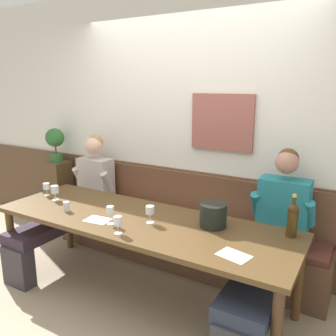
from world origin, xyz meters
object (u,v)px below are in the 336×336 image
wall_bench (178,238)px  person_center_left_seat (74,200)px  wine_bottle_clear_water (293,219)px  potted_plant (55,141)px  wine_glass_mid_left (110,211)px  person_right_seat (272,243)px  water_tumbler_left (66,206)px  wine_glass_near_bucket (150,211)px  dining_table (140,226)px  wine_glass_center_rear (55,190)px  ice_bucket (213,215)px  wine_glass_right_end (118,222)px  wine_glass_center_front (46,187)px

wall_bench → person_center_left_seat: bearing=-161.0°
wall_bench → wine_bottle_clear_water: 1.37m
wall_bench → potted_plant: 1.96m
wine_bottle_clear_water → wine_glass_mid_left: 1.40m
wall_bench → person_right_seat: person_right_seat is taller
wine_glass_mid_left → water_tumbler_left: bearing=176.2°
person_center_left_seat → potted_plant: (-0.68, 0.41, 0.52)m
wine_glass_near_bucket → potted_plant: potted_plant is taller
dining_table → person_right_seat: bearing=17.2°
water_tumbler_left → wine_glass_center_rear: bearing=153.5°
dining_table → ice_bucket: 0.64m
ice_bucket → wine_glass_mid_left: 0.82m
wine_bottle_clear_water → wine_glass_mid_left: wine_bottle_clear_water is taller
wine_glass_mid_left → dining_table: bearing=57.5°
wine_bottle_clear_water → water_tumbler_left: wine_bottle_clear_water is taller
dining_table → water_tumbler_left: bearing=-165.0°
ice_bucket → wine_glass_right_end: ice_bucket is taller
wine_glass_right_end → wine_glass_mid_left: 0.20m
wine_glass_mid_left → potted_plant: (-1.63, 0.93, 0.30)m
wine_bottle_clear_water → wine_glass_center_rear: 2.18m
person_center_left_seat → water_tumbler_left: bearing=-49.9°
wine_glass_center_rear → potted_plant: (-0.77, 0.73, 0.32)m
ice_bucket → water_tumbler_left: bearing=-164.7°
wine_bottle_clear_water → ice_bucket: bearing=-167.8°
person_center_left_seat → wine_glass_mid_left: (0.94, -0.52, 0.22)m
ice_bucket → wine_glass_near_bucket: ice_bucket is taller
wine_glass_center_front → person_center_left_seat: bearing=69.4°
wine_glass_right_end → water_tumbler_left: bearing=168.1°
wine_glass_right_end → person_right_seat: bearing=32.7°
dining_table → wine_glass_center_rear: 1.00m
person_right_seat → wine_glass_center_front: person_right_seat is taller
wall_bench → wine_bottle_clear_water: wine_bottle_clear_water is taller
wall_bench → wine_glass_right_end: 1.14m
person_center_left_seat → wine_glass_center_front: size_ratio=10.07×
wine_glass_right_end → potted_plant: bearing=149.9°
wine_glass_right_end → wine_glass_mid_left: size_ratio=0.90×
person_center_left_seat → wine_glass_near_bucket: 1.27m
wine_glass_near_bucket → water_tumbler_left: (-0.79, -0.15, -0.06)m
wall_bench → wine_glass_center_front: 1.44m
wine_bottle_clear_water → wall_bench: bearing=161.6°
dining_table → ice_bucket: size_ratio=12.28×
wine_glass_center_rear → water_tumbler_left: (0.32, -0.16, -0.06)m
wine_glass_center_rear → potted_plant: 1.11m
person_right_seat → wine_glass_right_end: size_ratio=9.50×
person_center_left_seat → wine_glass_center_rear: (0.09, -0.33, 0.21)m
wine_glass_mid_left → water_tumbler_left: 0.54m
dining_table → wine_glass_center_rear: wine_glass_center_rear is taller
person_center_left_seat → dining_table: bearing=-15.9°
ice_bucket → wine_glass_center_front: (-1.77, -0.12, -0.01)m
person_center_left_seat → wine_glass_right_end: person_center_left_seat is taller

